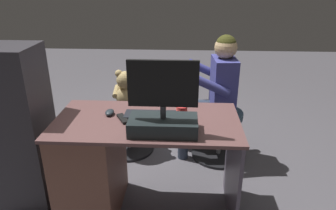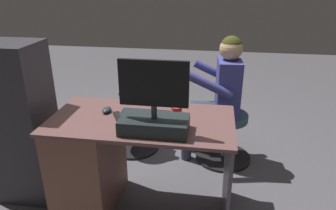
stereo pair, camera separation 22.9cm
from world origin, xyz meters
name	(u,v)px [view 1 (the left image)]	position (x,y,z in m)	size (l,w,h in m)	color
ground_plane	(155,175)	(0.00, 0.00, 0.00)	(10.00, 10.00, 0.00)	#504D53
desk	(103,163)	(0.33, 0.43, 0.40)	(1.26, 0.66, 0.76)	brown
monitor	(163,114)	(-0.12, 0.60, 0.87)	(0.43, 0.23, 0.46)	#1E2627
keyboard	(155,115)	(-0.05, 0.38, 0.77)	(0.42, 0.14, 0.02)	black
computer_mouse	(110,112)	(0.27, 0.36, 0.77)	(0.06, 0.10, 0.04)	#232B31
cup	(182,112)	(-0.24, 0.40, 0.80)	(0.08, 0.08, 0.09)	red
tv_remote	(123,119)	(0.16, 0.44, 0.76)	(0.04, 0.15, 0.02)	black
notebook_binder	(157,122)	(-0.07, 0.49, 0.77)	(0.22, 0.30, 0.02)	beige
office_chair_teddy	(128,125)	(0.30, -0.43, 0.27)	(0.51, 0.51, 0.47)	black
teddy_bear	(126,90)	(0.30, -0.44, 0.64)	(0.26, 0.26, 0.37)	tan
visitor_chair	(220,131)	(-0.60, -0.37, 0.27)	(0.53, 0.53, 0.47)	black
person	(214,87)	(-0.53, -0.37, 0.71)	(0.51, 0.50, 1.19)	#3E408C
equipment_rack	(17,131)	(0.95, 0.39, 0.62)	(0.44, 0.36, 1.24)	#302E33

